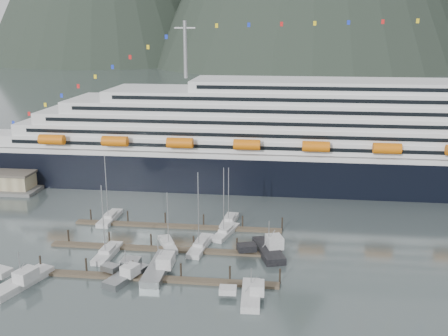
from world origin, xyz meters
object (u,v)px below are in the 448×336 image
Objects in this scene: sailboat_g at (226,232)px; trawler_e at (268,249)px; trawler_a at (21,281)px; trawler_d at (250,294)px; sailboat_c at (168,245)px; sailboat_f at (229,221)px; sailboat_e at (110,218)px; sailboat_d at (200,246)px; sailboat_a at (107,254)px; cruise_ship at (324,144)px; trawler_b at (126,275)px; trawler_c at (158,267)px.

trawler_e is at bearing -117.03° from sailboat_g.
trawler_d is (40.95, 0.36, -0.08)m from trawler_a.
sailboat_f is (11.30, 15.11, 0.03)m from sailboat_c.
sailboat_c is at bearing 148.31° from sailboat_f.
sailboat_e reaches higher than sailboat_c.
sailboat_g is at bearing -31.86° from trawler_a.
sailboat_d is 22.91m from trawler_d.
sailboat_e reaches higher than sailboat_g.
sailboat_a reaches higher than trawler_d.
cruise_ship is 73.17m from sailboat_a.
sailboat_d is 1.07× the size of sailboat_g.
sailboat_c is at bearing -30.00° from trawler_a.
trawler_e is (9.75, -9.16, 0.53)m from sailboat_g.
trawler_c reaches higher than trawler_b.
trawler_a is at bearing 130.95° from sailboat_d.
trawler_e is (21.00, -0.99, 0.56)m from sailboat_c.
sailboat_d is 1.64× the size of trawler_d.
trawler_b is (12.87, -28.81, 0.38)m from sailboat_e.
sailboat_c is 1.00× the size of trawler_e.
trawler_a is at bearing 126.24° from trawler_b.
sailboat_a is at bearing 138.27° from sailboat_f.
trawler_c is 1.35× the size of trawler_d.
trawler_a is 18.44m from trawler_b.
cruise_ship is 64.47m from sailboat_e.
sailboat_a is 32.42m from trawler_e.
cruise_ship is 12.21× the size of sailboat_d.
sailboat_a is 1.10× the size of sailboat_f.
cruise_ship reaches higher than trawler_b.
cruise_ship is at bearing -53.67° from sailboat_e.
trawler_c is (17.92, -25.02, 0.46)m from sailboat_e.
trawler_a is at bearing -129.13° from cruise_ship.
sailboat_g reaches higher than trawler_b.
trawler_b is 29.04m from trawler_e.
sailboat_f is at bearing -123.80° from cruise_ship.
trawler_d is at bearing -131.37° from sailboat_e.
sailboat_f is 48.39m from trawler_a.
sailboat_a is 30.64m from sailboat_f.
sailboat_f is at bearing 13.29° from trawler_e.
trawler_e reaches higher than trawler_b.
sailboat_d is 27.61m from sailboat_e.
cruise_ship is at bearing -22.58° from sailboat_d.
sailboat_e is 1.18× the size of trawler_c.
trawler_d is at bearing -148.58° from sailboat_g.
sailboat_f is 35.39m from trawler_d.
trawler_c is (5.05, 3.78, 0.08)m from trawler_b.
sailboat_a is at bearing -161.27° from sailboat_e.
cruise_ship reaches higher than sailboat_g.
trawler_e is at bearing -105.02° from cruise_ship.
trawler_e is at bearing -62.53° from trawler_c.
cruise_ship reaches higher than sailboat_e.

